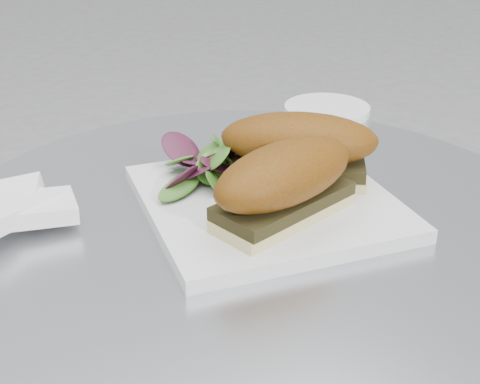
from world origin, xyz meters
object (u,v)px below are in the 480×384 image
Objects in this scene: plate at (267,202)px; sandwich_right at (299,147)px; saucer at (327,109)px; sandwich_left at (285,181)px.

plate is 1.39× the size of sandwich_right.
plate is 0.07m from sandwich_right.
plate is 0.33m from saucer.
sandwich_left and sandwich_right have the same top height.
plate is 2.01× the size of saucer.
sandwich_right is (0.07, 0.07, 0.00)m from sandwich_left.
sandwich_left is (-0.01, -0.05, 0.05)m from plate.
sandwich_left is 0.09m from sandwich_right.
sandwich_left reaches higher than plate.
sandwich_right is 0.29m from saucer.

